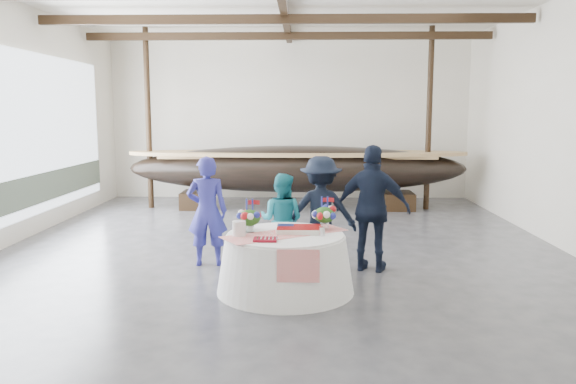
{
  "coord_description": "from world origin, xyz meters",
  "views": [
    {
      "loc": [
        0.36,
        -9.93,
        2.44
      ],
      "look_at": [
        0.14,
        -1.1,
        1.17
      ],
      "focal_mm": 35.0,
      "sensor_mm": 36.0,
      "label": 1
    }
  ],
  "objects": [
    {
      "name": "tabletop_items",
      "position": [
        0.11,
        -2.35,
        0.95
      ],
      "size": [
        1.75,
        1.4,
        0.4
      ],
      "color": "red",
      "rests_on": "banquet_table"
    },
    {
      "name": "wall_front",
      "position": [
        0.0,
        -6.0,
        2.25
      ],
      "size": [
        10.0,
        0.02,
        4.5
      ],
      "primitive_type": "cube",
      "color": "silver",
      "rests_on": "ground"
    },
    {
      "name": "pavilion_structure",
      "position": [
        0.0,
        0.73,
        4.0
      ],
      "size": [
        9.8,
        11.76,
        4.5
      ],
      "color": "black",
      "rests_on": "ground"
    },
    {
      "name": "guest_woman_teal",
      "position": [
        0.04,
        -1.26,
        0.74
      ],
      "size": [
        0.87,
        0.77,
        1.49
      ],
      "primitive_type": "imported",
      "rotation": [
        0.0,
        0.0,
        2.81
      ],
      "color": "teal",
      "rests_on": "ground"
    },
    {
      "name": "guest_man_left",
      "position": [
        0.66,
        -1.19,
        0.88
      ],
      "size": [
        1.16,
        0.7,
        1.75
      ],
      "primitive_type": "imported",
      "rotation": [
        0.0,
        0.0,
        3.1
      ],
      "color": "black",
      "rests_on": "ground"
    },
    {
      "name": "wall_back",
      "position": [
        0.0,
        6.0,
        2.25
      ],
      "size": [
        10.0,
        0.02,
        4.5
      ],
      "primitive_type": "cube",
      "color": "silver",
      "rests_on": "ground"
    },
    {
      "name": "open_bay",
      "position": [
        -4.95,
        1.0,
        1.83
      ],
      "size": [
        0.03,
        7.0,
        3.2
      ],
      "color": "silver",
      "rests_on": "ground"
    },
    {
      "name": "floor",
      "position": [
        0.0,
        0.0,
        0.0
      ],
      "size": [
        10.0,
        12.0,
        0.01
      ],
      "primitive_type": "cube",
      "color": "#3D3D42",
      "rests_on": "ground"
    },
    {
      "name": "wall_right",
      "position": [
        5.0,
        0.0,
        2.25
      ],
      "size": [
        0.02,
        12.0,
        4.5
      ],
      "primitive_type": "cube",
      "color": "silver",
      "rests_on": "ground"
    },
    {
      "name": "guest_man_right",
      "position": [
        1.45,
        -1.46,
        0.97
      ],
      "size": [
        1.23,
        0.82,
        1.95
      ],
      "primitive_type": "imported",
      "rotation": [
        0.0,
        0.0,
        2.81
      ],
      "color": "black",
      "rests_on": "ground"
    },
    {
      "name": "wall_left",
      "position": [
        -5.0,
        0.0,
        2.25
      ],
      "size": [
        0.02,
        12.0,
        4.5
      ],
      "primitive_type": "cube",
      "color": "silver",
      "rests_on": "ground"
    },
    {
      "name": "longboat_display",
      "position": [
        0.23,
        4.14,
        1.02
      ],
      "size": [
        8.51,
        1.7,
        1.59
      ],
      "color": "black",
      "rests_on": "ground"
    },
    {
      "name": "banquet_table",
      "position": [
        0.14,
        -2.5,
        0.4
      ],
      "size": [
        1.87,
        1.87,
        0.8
      ],
      "color": "white",
      "rests_on": "ground"
    },
    {
      "name": "guest_woman_blue",
      "position": [
        -1.14,
        -1.2,
        0.88
      ],
      "size": [
        0.67,
        0.47,
        1.75
      ],
      "primitive_type": "imported",
      "rotation": [
        0.0,
        0.0,
        3.22
      ],
      "color": "navy",
      "rests_on": "ground"
    }
  ]
}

